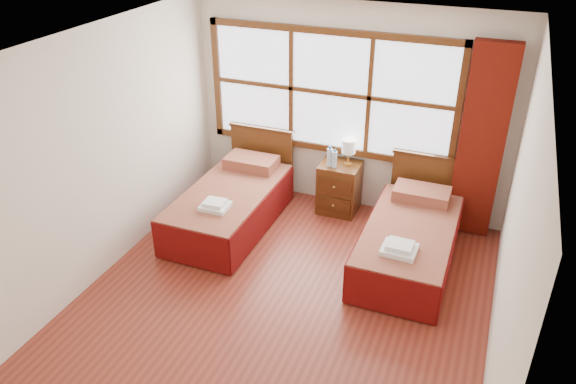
% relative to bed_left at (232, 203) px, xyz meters
% --- Properties ---
extents(floor, '(4.50, 4.50, 0.00)m').
position_rel_bed_left_xyz_m(floor, '(1.15, -1.20, -0.29)').
color(floor, maroon).
rests_on(floor, ground).
extents(ceiling, '(4.50, 4.50, 0.00)m').
position_rel_bed_left_xyz_m(ceiling, '(1.15, -1.20, 2.31)').
color(ceiling, white).
rests_on(ceiling, wall_back).
extents(wall_back, '(4.00, 0.00, 4.00)m').
position_rel_bed_left_xyz_m(wall_back, '(1.15, 1.05, 1.01)').
color(wall_back, silver).
rests_on(wall_back, floor).
extents(wall_left, '(0.00, 4.50, 4.50)m').
position_rel_bed_left_xyz_m(wall_left, '(-0.85, -1.20, 1.01)').
color(wall_left, silver).
rests_on(wall_left, floor).
extents(wall_right, '(0.00, 4.50, 4.50)m').
position_rel_bed_left_xyz_m(wall_right, '(3.15, -1.20, 1.01)').
color(wall_right, silver).
rests_on(wall_right, floor).
extents(window, '(3.16, 0.06, 1.56)m').
position_rel_bed_left_xyz_m(window, '(0.90, 1.01, 1.21)').
color(window, white).
rests_on(window, wall_back).
extents(curtain, '(0.50, 0.16, 2.30)m').
position_rel_bed_left_xyz_m(curtain, '(2.75, 0.91, 0.88)').
color(curtain, '#621309').
rests_on(curtain, wall_back).
extents(bed_left, '(0.97, 1.99, 0.94)m').
position_rel_bed_left_xyz_m(bed_left, '(0.00, 0.00, 0.00)').
color(bed_left, '#42230D').
rests_on(bed_left, floor).
extents(bed_right, '(0.95, 1.97, 0.92)m').
position_rel_bed_left_xyz_m(bed_right, '(2.20, 0.00, -0.01)').
color(bed_right, '#42230D').
rests_on(bed_right, floor).
extents(nightstand, '(0.50, 0.49, 0.66)m').
position_rel_bed_left_xyz_m(nightstand, '(1.14, 0.80, 0.04)').
color(nightstand, '#522C12').
rests_on(nightstand, floor).
extents(towels_left, '(0.33, 0.29, 0.09)m').
position_rel_bed_left_xyz_m(towels_left, '(0.05, -0.50, 0.25)').
color(towels_left, white).
rests_on(towels_left, bed_left).
extents(towels_right, '(0.35, 0.31, 0.10)m').
position_rel_bed_left_xyz_m(towels_right, '(2.18, -0.57, 0.25)').
color(towels_right, white).
rests_on(towels_right, bed_right).
extents(lamp, '(0.17, 0.17, 0.34)m').
position_rel_bed_left_xyz_m(lamp, '(1.23, 0.83, 0.61)').
color(lamp, '#BF8C3D').
rests_on(lamp, nightstand).
extents(bottle_near, '(0.07, 0.07, 0.26)m').
position_rel_bed_left_xyz_m(bottle_near, '(1.02, 0.72, 0.49)').
color(bottle_near, '#C0DEF7').
rests_on(bottle_near, nightstand).
extents(bottle_far, '(0.06, 0.06, 0.24)m').
position_rel_bed_left_xyz_m(bottle_far, '(1.09, 0.70, 0.48)').
color(bottle_far, '#C0DEF7').
rests_on(bottle_far, nightstand).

